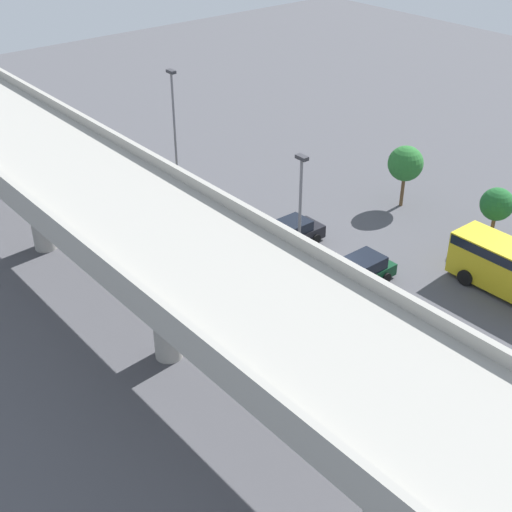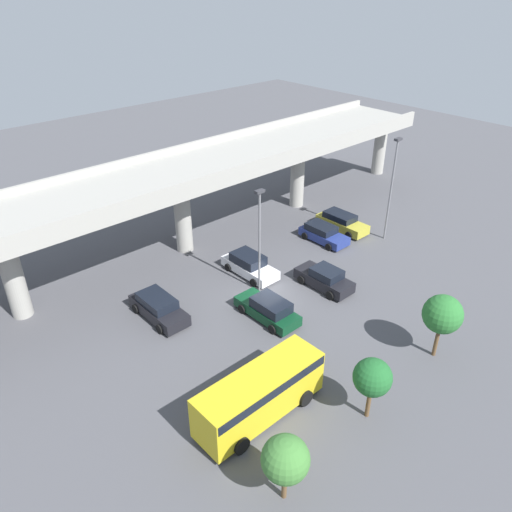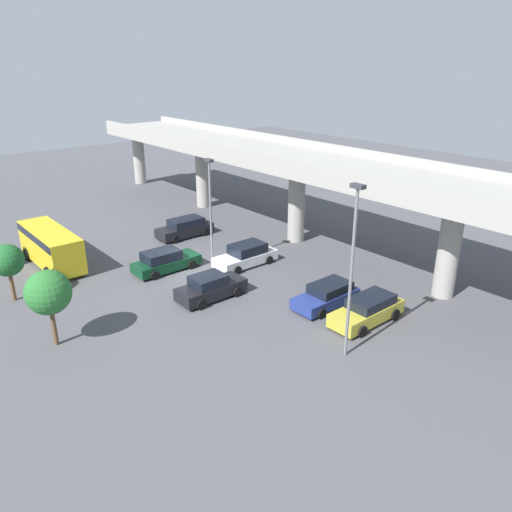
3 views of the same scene
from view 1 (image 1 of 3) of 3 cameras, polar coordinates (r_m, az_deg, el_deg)
name	(u,v)px [view 1 (image 1 of 3)]	position (r m, az deg, el deg)	size (l,w,h in m)	color
ground_plane	(320,283)	(40.56, 5.17, -2.16)	(116.77, 116.77, 0.00)	#4C4C51
highway_overpass	(161,244)	(31.86, -7.64, 0.93)	(55.86, 7.36, 7.71)	#9E9B93
parked_car_0	(366,357)	(34.18, 8.78, -8.00)	(2.13, 4.87, 1.59)	black
parked_car_1	(357,273)	(40.27, 8.12, -1.38)	(2.11, 4.87, 1.59)	#0C381E
parked_car_2	(254,283)	(38.97, -0.19, -2.21)	(2.16, 4.83, 1.62)	silver
parked_car_3	(290,235)	(43.75, 2.71, 1.71)	(2.08, 4.53, 1.61)	black
parked_car_4	(173,227)	(44.99, -6.63, 2.35)	(2.10, 4.39, 1.45)	navy
parked_car_5	(145,211)	(47.03, -8.90, 3.56)	(2.07, 4.87, 1.54)	gold
lamp_post_near_aisle	(300,214)	(37.61, 3.53, 3.36)	(0.70, 0.35, 8.00)	slate
lamp_post_mid_lot	(175,127)	(48.15, -6.54, 10.21)	(0.70, 0.35, 9.02)	slate
tree_front_centre	(497,205)	(45.34, 18.71, 3.92)	(2.02, 2.02, 3.75)	brown
tree_front_right	(406,164)	(48.63, 11.87, 7.24)	(2.37, 2.37, 4.28)	brown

